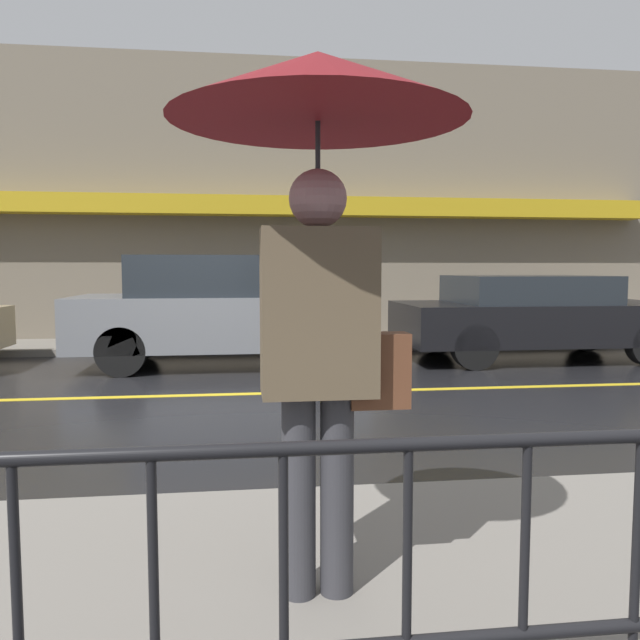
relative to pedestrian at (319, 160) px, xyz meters
The scene contains 9 objects.
ground_plane 5.06m from the pedestrian, 98.09° to the left, with size 80.00×80.00×0.00m, color black.
sidewalk_near 1.92m from the pedestrian, behind, with size 28.00×2.49×0.12m.
sidewalk_far 9.10m from the pedestrian, 94.25° to the left, with size 28.00×1.64×0.12m.
lane_marking 5.05m from the pedestrian, 98.09° to the left, with size 25.20×0.12×0.01m.
building_storefront 9.90m from the pedestrian, 93.84° to the left, with size 28.00×0.85×5.44m.
railing_foreground 1.68m from the pedestrian, 123.33° to the right, with size 12.00×0.04×0.92m.
pedestrian is the anchor object (origin of this frame).
car_grey 6.94m from the pedestrian, 95.29° to the left, with size 4.18×1.79×1.61m.
car_black 8.14m from the pedestrian, 57.98° to the left, with size 4.31×1.93×1.32m.
Camera 1 is at (0.35, -7.08, 1.44)m, focal length 35.00 mm.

